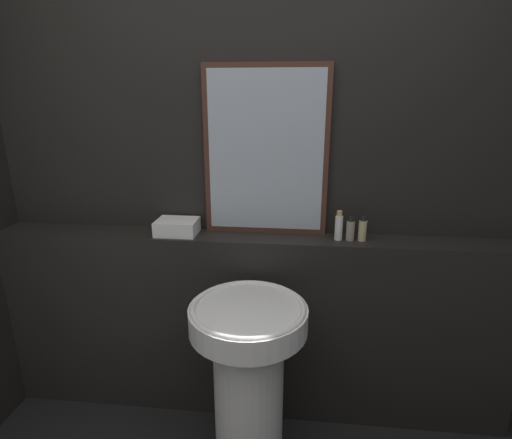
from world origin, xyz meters
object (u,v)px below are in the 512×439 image
object	(u,v)px
pedestal_sink	(249,376)
towel_stack	(177,227)
shampoo_bottle	(339,226)
lotion_bottle	(362,229)
mirror	(266,152)
conditioner_bottle	(350,230)

from	to	relation	value
pedestal_sink	towel_stack	distance (m)	0.77
pedestal_sink	shampoo_bottle	distance (m)	0.78
shampoo_bottle	lotion_bottle	bearing A→B (deg)	-0.00
lotion_bottle	towel_stack	bearing A→B (deg)	180.00
mirror	conditioner_bottle	size ratio (longest dim) A/B	7.08
pedestal_sink	shampoo_bottle	size ratio (longest dim) A/B	5.87
towel_stack	conditioner_bottle	size ratio (longest dim) A/B	1.77
conditioner_bottle	lotion_bottle	distance (m)	0.06
pedestal_sink	shampoo_bottle	world-z (taller)	shampoo_bottle
shampoo_bottle	conditioner_bottle	world-z (taller)	shampoo_bottle
conditioner_bottle	lotion_bottle	xyz separation A→B (m)	(0.06, 0.00, 0.00)
pedestal_sink	mirror	size ratio (longest dim) A/B	1.04
mirror	conditioner_bottle	xyz separation A→B (m)	(0.41, -0.08, -0.35)
mirror	shampoo_bottle	world-z (taller)	mirror
pedestal_sink	lotion_bottle	xyz separation A→B (m)	(0.49, 0.39, 0.55)
mirror	conditioner_bottle	bearing A→B (deg)	-10.54
towel_stack	pedestal_sink	bearing A→B (deg)	-44.14
towel_stack	conditioner_bottle	xyz separation A→B (m)	(0.84, 0.00, 0.02)
mirror	lotion_bottle	distance (m)	0.58
mirror	shampoo_bottle	bearing A→B (deg)	-12.12
towel_stack	shampoo_bottle	distance (m)	0.79
pedestal_sink	towel_stack	bearing A→B (deg)	135.86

